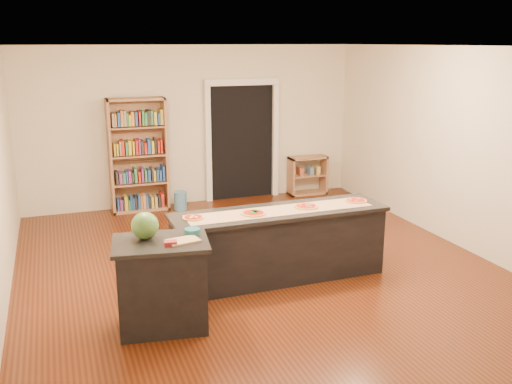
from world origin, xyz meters
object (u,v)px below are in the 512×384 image
object	(u,v)px
kitchen_island	(279,244)
low_shelf	(307,175)
side_counter	(162,284)
waste_bin	(180,200)
bookshelf	(138,155)
watermelon	(145,226)

from	to	relation	value
kitchen_island	low_shelf	bearing A→B (deg)	59.51
side_counter	low_shelf	world-z (taller)	side_counter
kitchen_island	waste_bin	distance (m)	3.40
side_counter	bookshelf	distance (m)	4.36
waste_bin	bookshelf	bearing A→B (deg)	162.93
waste_bin	low_shelf	bearing A→B (deg)	4.91
kitchen_island	watermelon	size ratio (longest dim) A/B	9.67
waste_bin	watermelon	xyz separation A→B (m)	(-1.21, -3.98, 0.91)
side_counter	waste_bin	distance (m)	4.26
low_shelf	kitchen_island	bearing A→B (deg)	-119.67
kitchen_island	side_counter	world-z (taller)	side_counter
side_counter	bookshelf	size ratio (longest dim) A/B	0.49
bookshelf	side_counter	bearing A→B (deg)	-95.65
low_shelf	watermelon	distance (m)	5.67
bookshelf	low_shelf	bearing A→B (deg)	0.28
bookshelf	waste_bin	bearing A→B (deg)	-17.07
side_counter	low_shelf	xyz separation A→B (m)	(3.62, 4.33, -0.10)
bookshelf	low_shelf	distance (m)	3.25
kitchen_island	watermelon	distance (m)	1.93
low_shelf	watermelon	bearing A→B (deg)	-131.72
bookshelf	low_shelf	size ratio (longest dim) A/B	2.65
kitchen_island	bookshelf	world-z (taller)	bookshelf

